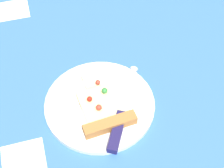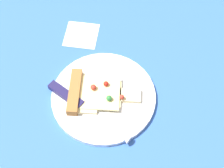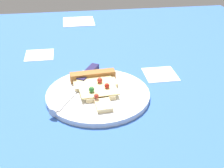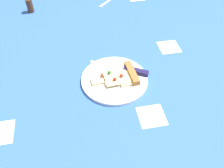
{
  "view_description": "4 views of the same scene",
  "coord_description": "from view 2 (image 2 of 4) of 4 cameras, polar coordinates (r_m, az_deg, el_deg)",
  "views": [
    {
      "loc": [
        -12.24,
        -40.32,
        65.52
      ],
      "look_at": [
        1.07,
        7.03,
        3.46
      ],
      "focal_mm": 54.14,
      "sensor_mm": 36.0,
      "label": 1
    },
    {
      "loc": [
        36.05,
        11.85,
        72.17
      ],
      "look_at": [
        -5.21,
        5.9,
        2.99
      ],
      "focal_mm": 53.06,
      "sensor_mm": 36.0,
      "label": 2
    },
    {
      "loc": [
        3.21,
        67.27,
        39.53
      ],
      "look_at": [
        -6.33,
        3.82,
        3.15
      ],
      "focal_mm": 47.81,
      "sensor_mm": 36.0,
      "label": 3
    },
    {
      "loc": [
        -64.98,
        16.71,
        66.01
      ],
      "look_at": [
        -6.57,
        5.81,
        2.42
      ],
      "focal_mm": 37.67,
      "sensor_mm": 36.0,
      "label": 4
    }
  ],
  "objects": [
    {
      "name": "pizza_slice",
      "position": [
        0.81,
        -3.29,
        -1.59
      ],
      "size": [
        12.18,
        18.0,
        2.67
      ],
      "rotation": [
        0.0,
        0.0,
        0.09
      ],
      "color": "beige",
      "rests_on": "plate"
    },
    {
      "name": "plate",
      "position": [
        0.82,
        -1.47,
        -2.17
      ],
      "size": [
        25.73,
        25.73,
        1.23
      ],
      "primitive_type": "cylinder",
      "color": "silver",
      "rests_on": "ground_plane"
    },
    {
      "name": "ground_plane",
      "position": [
        0.83,
        -4.57,
        -4.16
      ],
      "size": [
        146.82,
        146.82,
        3.0
      ],
      "color": "#3360B7",
      "rests_on": "ground"
    },
    {
      "name": "knife",
      "position": [
        0.8,
        -5.45,
        -3.71
      ],
      "size": [
        13.54,
        21.98,
        2.45
      ],
      "rotation": [
        0.0,
        0.0,
        -0.51
      ],
      "color": "silver",
      "rests_on": "plate"
    }
  ]
}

